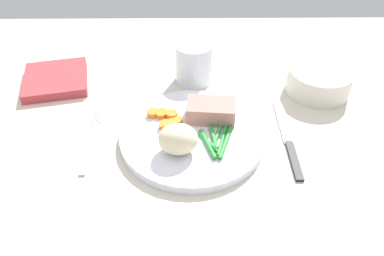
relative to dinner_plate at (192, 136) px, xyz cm
name	(u,v)px	position (x,y,z in cm)	size (l,w,h in cm)	color
dining_table	(195,131)	(0.55, 3.25, -1.80)	(120.00, 90.00, 2.00)	beige
dinner_plate	(192,136)	(0.00, 0.00, 0.00)	(24.96, 24.96, 1.60)	white
meat_portion	(211,111)	(3.37, 3.93, 2.42)	(8.55, 5.13, 3.25)	#B2756B
mashed_potatoes	(178,139)	(-2.25, -4.49, 3.36)	(6.39, 5.23, 5.13)	beige
carrot_slices	(167,120)	(-4.48, 2.88, 1.32)	(6.33, 6.07, 1.18)	orange
green_beans	(217,140)	(4.07, -2.45, 1.17)	(6.31, 8.99, 0.80)	#2D8C38
fork	(92,140)	(-17.46, -0.26, -0.60)	(1.44, 16.60, 0.40)	silver
knife	(288,139)	(16.71, -0.29, -0.60)	(1.70, 20.50, 0.64)	black
water_glass	(195,65)	(0.72, 18.65, 2.83)	(7.59, 7.59, 8.30)	silver
salad_bowl	(319,79)	(25.43, 14.43, 2.03)	(12.59, 12.59, 5.01)	silver
napkin	(56,79)	(-28.08, 17.54, 0.15)	(12.47, 12.75, 1.90)	#B2383D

